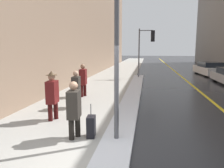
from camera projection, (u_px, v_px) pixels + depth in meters
name	position (u px, v px, depth m)	size (l,w,h in m)	color
ground_plane	(101.00, 159.00, 4.86)	(160.00, 160.00, 0.00)	#232326
sidewalk_slab	(114.00, 76.00, 19.79)	(4.00, 80.00, 0.01)	#9E9B93
road_centre_stripe	(183.00, 77.00, 18.85)	(0.16, 80.00, 0.00)	gold
snow_bank_curb	(133.00, 94.00, 11.48)	(0.82, 16.71, 0.12)	silver
lamp_post	(117.00, 19.00, 5.23)	(0.28, 0.28, 5.29)	#515156
traffic_light_near	(147.00, 43.00, 17.94)	(1.31, 0.37, 4.08)	#515156
pedestrian_trailing	(74.00, 107.00, 5.84)	(0.35, 0.54, 1.58)	black
pedestrian_nearside	(52.00, 94.00, 7.37)	(0.36, 0.55, 1.70)	#340C0C
pedestrian_in_glasses	(76.00, 87.00, 8.99)	(0.35, 0.53, 1.55)	black
pedestrian_with_shoulder_bag	(83.00, 79.00, 11.10)	(0.38, 0.77, 1.68)	#340C0C
parked_car_white	(210.00, 69.00, 20.52)	(2.21, 4.61, 1.25)	silver
rolling_suitcase	(91.00, 127.00, 6.01)	(0.26, 0.38, 0.95)	black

